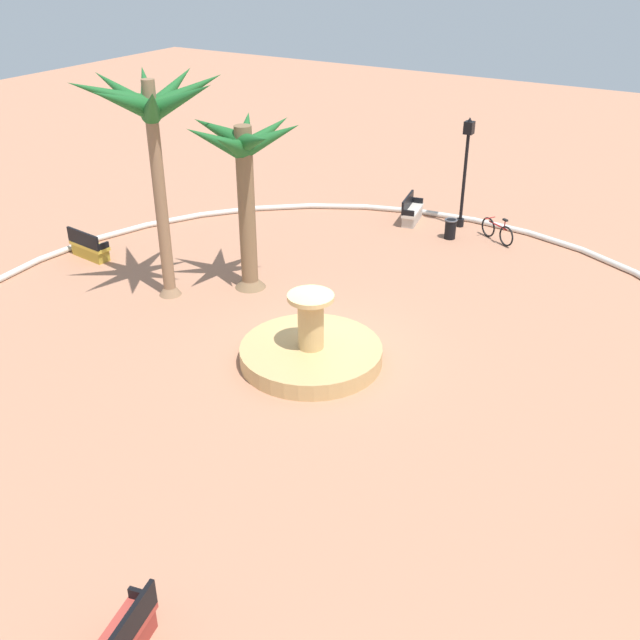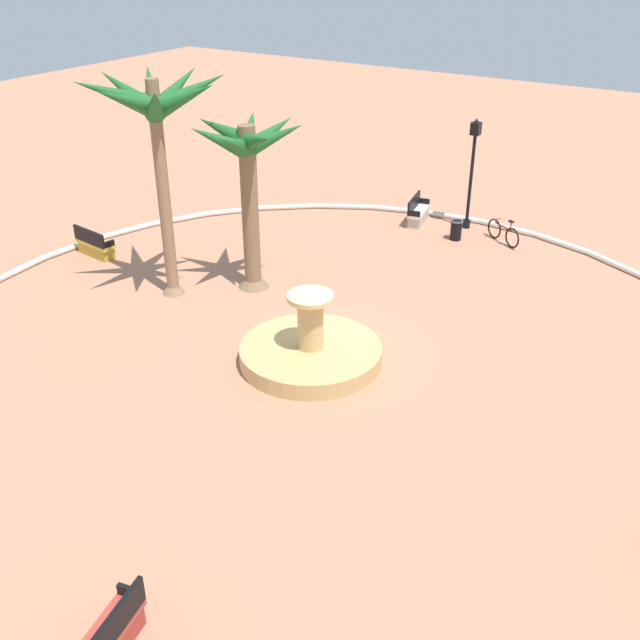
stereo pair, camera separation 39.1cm
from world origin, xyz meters
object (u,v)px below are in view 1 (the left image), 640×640
(bicycle_red_frame, at_px, (497,231))
(fountain, at_px, (311,352))
(palm_tree_by_curb, at_px, (151,116))
(bench_east, at_px, (89,248))
(trash_bin, at_px, (450,228))
(lamppost, at_px, (466,164))
(bench_north, at_px, (412,213))
(palm_tree_near_fountain, at_px, (245,167))

(bicycle_red_frame, bearing_deg, fountain, 82.71)
(palm_tree_by_curb, bearing_deg, bench_east, -9.73)
(trash_bin, bearing_deg, fountain, 91.13)
(bench_east, relative_size, lamppost, 0.41)
(palm_tree_by_curb, bearing_deg, bicycle_red_frame, -127.43)
(bicycle_red_frame, bearing_deg, bench_north, -3.39)
(trash_bin, bearing_deg, bench_north, -23.35)
(bench_north, bearing_deg, fountain, 101.15)
(fountain, bearing_deg, bench_north, -78.85)
(fountain, xyz_separation_m, palm_tree_by_curb, (5.78, -1.13, 5.11))
(palm_tree_near_fountain, relative_size, palm_tree_by_curb, 0.80)
(fountain, bearing_deg, lamppost, -88.31)
(palm_tree_by_curb, xyz_separation_m, lamppost, (-5.45, -10.01, -3.02))
(bench_north, bearing_deg, bench_east, 48.14)
(lamppost, relative_size, trash_bin, 5.56)
(palm_tree_near_fountain, relative_size, bench_north, 3.17)
(palm_tree_by_curb, bearing_deg, trash_bin, -122.78)
(lamppost, bearing_deg, fountain, 91.69)
(palm_tree_by_curb, height_order, bench_north, palm_tree_by_curb)
(bench_north, bearing_deg, trash_bin, 156.65)
(palm_tree_near_fountain, relative_size, bicycle_red_frame, 3.55)
(palm_tree_by_curb, bearing_deg, palm_tree_near_fountain, -136.84)
(palm_tree_by_curb, relative_size, lamppost, 1.64)
(palm_tree_by_curb, distance_m, bench_east, 6.60)
(fountain, bearing_deg, bicycle_red_frame, -97.29)
(fountain, distance_m, lamppost, 11.34)
(bicycle_red_frame, bearing_deg, palm_tree_near_fountain, 55.07)
(bench_north, height_order, trash_bin, bench_north)
(fountain, relative_size, palm_tree_near_fountain, 0.70)
(palm_tree_near_fountain, height_order, bicycle_red_frame, palm_tree_near_fountain)
(trash_bin, bearing_deg, bench_east, 39.17)
(palm_tree_near_fountain, height_order, trash_bin, palm_tree_near_fountain)
(palm_tree_near_fountain, bearing_deg, lamppost, -113.69)
(fountain, xyz_separation_m, lamppost, (0.33, -11.14, 2.09))
(bench_north, height_order, lamppost, lamppost)
(palm_tree_by_curb, relative_size, bench_east, 4.03)
(lamppost, bearing_deg, bench_north, 15.98)
(lamppost, bearing_deg, palm_tree_by_curb, 61.42)
(palm_tree_near_fountain, height_order, bench_north, palm_tree_near_fountain)
(trash_bin, bearing_deg, palm_tree_by_curb, 57.22)
(bench_north, distance_m, lamppost, 2.74)
(bench_east, distance_m, bicycle_red_frame, 14.19)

